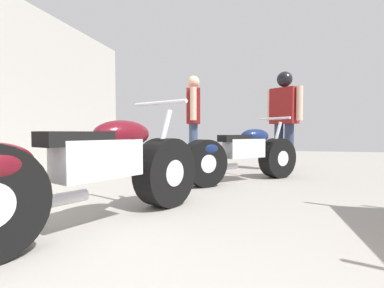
{
  "coord_description": "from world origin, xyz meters",
  "views": [
    {
      "loc": [
        0.75,
        -0.15,
        0.67
      ],
      "look_at": [
        -0.02,
        3.02,
        0.54
      ],
      "focal_mm": 26.4,
      "sensor_mm": 36.0,
      "label": 1
    }
  ],
  "objects_px": {
    "mechanic_in_blue": "(193,116)",
    "mechanic_with_helmet": "(284,111)",
    "motorcycle_maroon_cruiser": "(94,173)",
    "motorcycle_black_naked": "(242,155)"
  },
  "relations": [
    {
      "from": "motorcycle_maroon_cruiser",
      "to": "motorcycle_black_naked",
      "type": "bearing_deg",
      "value": 67.46
    },
    {
      "from": "motorcycle_black_naked",
      "to": "mechanic_with_helmet",
      "type": "distance_m",
      "value": 1.71
    },
    {
      "from": "motorcycle_black_naked",
      "to": "mechanic_in_blue",
      "type": "xyz_separation_m",
      "value": [
        -0.99,
        1.33,
        0.61
      ]
    },
    {
      "from": "motorcycle_maroon_cruiser",
      "to": "mechanic_in_blue",
      "type": "height_order",
      "value": "mechanic_in_blue"
    },
    {
      "from": "motorcycle_maroon_cruiser",
      "to": "mechanic_in_blue",
      "type": "bearing_deg",
      "value": 91.8
    },
    {
      "from": "motorcycle_maroon_cruiser",
      "to": "motorcycle_black_naked",
      "type": "height_order",
      "value": "motorcycle_maroon_cruiser"
    },
    {
      "from": "motorcycle_maroon_cruiser",
      "to": "mechanic_in_blue",
      "type": "distance_m",
      "value": 3.51
    },
    {
      "from": "mechanic_in_blue",
      "to": "mechanic_with_helmet",
      "type": "xyz_separation_m",
      "value": [
        1.65,
        0.09,
        0.07
      ]
    },
    {
      "from": "motorcycle_black_naked",
      "to": "mechanic_in_blue",
      "type": "height_order",
      "value": "mechanic_in_blue"
    },
    {
      "from": "mechanic_in_blue",
      "to": "mechanic_with_helmet",
      "type": "distance_m",
      "value": 1.65
    }
  ]
}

